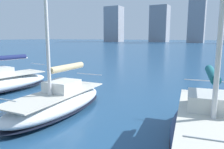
# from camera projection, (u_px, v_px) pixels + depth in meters

# --- Properties ---
(sailboat_teal) EXTENTS (3.73, 7.41, 10.82)m
(sailboat_teal) POSITION_uv_depth(u_px,v_px,m) (210.00, 128.00, 7.41)
(sailboat_teal) COLOR navy
(sailboat_teal) RESTS_ON ground
(sailboat_tan) EXTENTS (2.72, 6.84, 10.65)m
(sailboat_tan) POSITION_uv_depth(u_px,v_px,m) (58.00, 100.00, 10.93)
(sailboat_tan) COLOR silver
(sailboat_tan) RESTS_ON ground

